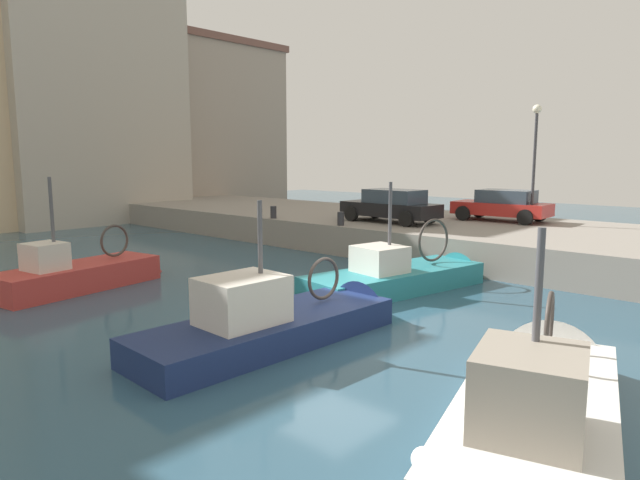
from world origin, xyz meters
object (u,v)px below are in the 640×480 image
parked_car_black (391,206)px  quay_streetlamp (535,144)px  fishing_boat_navy (283,333)px  mooring_bollard_north (273,212)px  fishing_boat_teal (404,285)px  fishing_boat_red (88,284)px  parked_car_red (503,205)px  fishing_boat_white (538,412)px  mooring_bollard_mid (341,219)px

parked_car_black → quay_streetlamp: (3.35, -4.65, 2.54)m
fishing_boat_navy → mooring_bollard_north: 13.55m
quay_streetlamp → parked_car_black: bearing=125.8°
fishing_boat_teal → mooring_bollard_north: fishing_boat_teal is taller
fishing_boat_red → mooring_bollard_north: size_ratio=10.56×
fishing_boat_red → parked_car_red: bearing=-21.3°
fishing_boat_teal → parked_car_black: bearing=38.7°
fishing_boat_teal → fishing_boat_red: bearing=131.2°
fishing_boat_white → fishing_boat_navy: 5.59m
mooring_bollard_mid → mooring_bollard_north: 4.00m
parked_car_red → quay_streetlamp: 2.93m
fishing_boat_navy → mooring_bollard_mid: size_ratio=12.51×
fishing_boat_navy → parked_car_black: 12.56m
fishing_boat_red → quay_streetlamp: size_ratio=1.20×
fishing_boat_white → mooring_bollard_north: bearing=59.9°
mooring_bollard_mid → parked_car_red: bearing=-34.7°
fishing_boat_white → parked_car_red: fishing_boat_white is taller
fishing_boat_red → parked_car_black: (11.91, -2.81, 1.82)m
fishing_boat_white → parked_car_red: bearing=26.5°
parked_car_black → parked_car_red: (3.65, -3.27, -0.02)m
fishing_boat_white → mooring_bollard_mid: size_ratio=12.33×
fishing_boat_red → mooring_bollard_north: (9.62, 2.04, 1.38)m
fishing_boat_white → mooring_bollard_mid: 14.79m
fishing_boat_teal → parked_car_black: size_ratio=1.60×
fishing_boat_red → fishing_boat_navy: fishing_boat_red is taller
parked_car_black → mooring_bollard_north: parked_car_black is taller
parked_car_red → quay_streetlamp: bearing=-102.2°
mooring_bollard_mid → mooring_bollard_north: size_ratio=1.00×
fishing_boat_red → parked_car_black: fishing_boat_red is taller
fishing_boat_white → mooring_bollard_mid: bearing=52.0°
mooring_bollard_north → quay_streetlamp: size_ratio=0.11×
fishing_boat_teal → parked_car_red: bearing=7.3°
fishing_boat_navy → quay_streetlamp: size_ratio=1.42×
parked_car_black → quay_streetlamp: quay_streetlamp is taller
fishing_boat_white → mooring_bollard_north: fishing_boat_white is taller
fishing_boat_navy → mooring_bollard_mid: bearing=33.7°
parked_car_red → mooring_bollard_mid: bearing=145.3°
mooring_bollard_north → fishing_boat_navy: bearing=-132.0°
parked_car_black → mooring_bollard_mid: size_ratio=7.86×
fishing_boat_teal → fishing_boat_white: bearing=-132.6°
parked_car_red → mooring_bollard_mid: 7.25m
parked_car_red → parked_car_black: bearing=138.2°
mooring_bollard_mid → mooring_bollard_north: (0.00, 4.00, 0.00)m
fishing_boat_teal → parked_car_red: 9.45m
parked_car_black → fishing_boat_teal: bearing=-141.3°
fishing_boat_red → fishing_boat_white: 13.59m
fishing_boat_red → parked_car_red: size_ratio=1.43×
fishing_boat_red → parked_car_red: 16.81m
fishing_boat_white → parked_car_red: size_ratio=1.67×
fishing_boat_teal → fishing_boat_navy: bearing=-172.9°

